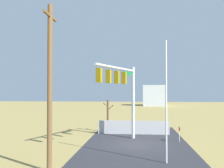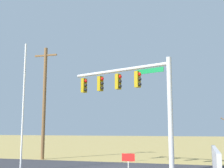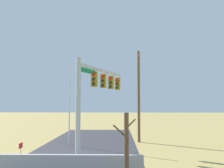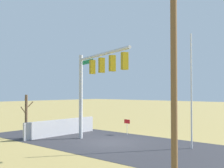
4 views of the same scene
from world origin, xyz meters
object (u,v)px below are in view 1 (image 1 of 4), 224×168
bare_tree (108,115)px  open_sign (179,131)px  flagpole (166,101)px  utility_pole (50,84)px  signal_mast (123,86)px  distant_building (155,95)px

bare_tree → open_sign: bearing=-126.7°
flagpole → utility_pole: bearing=109.4°
open_sign → signal_mast: bearing=98.9°
bare_tree → distant_building: (47.91, -7.87, 1.14)m
signal_mast → utility_pole: bearing=156.8°
flagpole → open_sign: (6.36, -1.72, -2.62)m
bare_tree → distant_building: distant_building is taller
open_sign → distant_building: size_ratio=0.20×
flagpole → distant_building: (58.95, -3.31, -0.70)m
flagpole → utility_pole: size_ratio=0.82×
signal_mast → open_sign: (0.71, -4.51, -3.60)m
utility_pole → bare_tree: bearing=-6.8°
signal_mast → bare_tree: bearing=18.2°
flagpole → open_sign: size_ratio=5.78×
signal_mast → distant_building: size_ratio=1.06×
open_sign → bare_tree: bearing=53.3°
flagpole → distant_building: flagpole is taller
flagpole → utility_pole: (-2.17, 6.15, 0.94)m
flagpole → bare_tree: bearing=22.5°
open_sign → utility_pole: bearing=137.3°
signal_mast → flagpole: flagpole is taller
utility_pole → signal_mast: bearing=-23.2°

